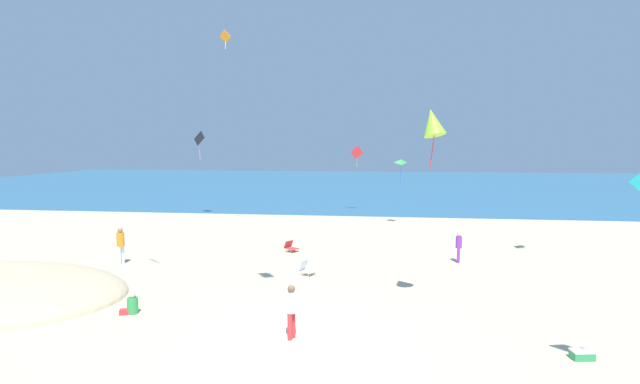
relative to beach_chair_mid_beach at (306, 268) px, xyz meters
name	(u,v)px	position (x,y,z in m)	size (l,w,h in m)	color
ground_plane	(333,257)	(0.78, 3.24, -0.27)	(120.00, 120.00, 0.00)	beige
ocean_water	(363,184)	(0.78, 46.28, -0.25)	(120.00, 60.00, 0.05)	teal
beach_chair_mid_beach	(306,268)	(0.00, 0.00, 0.00)	(0.72, 0.68, 0.62)	white
beach_chair_near_camera	(291,247)	(-1.43, 4.13, -0.03)	(0.81, 0.78, 0.54)	#D13D3D
cooler_box	(582,355)	(8.04, -6.72, -0.15)	(0.58, 0.39, 0.24)	#339956
person_0	(459,245)	(6.58, 2.86, 0.53)	(0.33, 0.33, 1.39)	purple
person_1	(131,306)	(-4.81, -5.13, -0.01)	(0.63, 0.47, 0.71)	green
person_2	(121,243)	(-8.51, 0.65, 0.69)	(0.42, 0.42, 1.67)	white
person_4	(291,308)	(0.60, -6.40, 0.60)	(0.39, 0.39, 1.52)	red
kite_green	(401,161)	(4.37, 12.45, 4.01)	(0.80, 0.71, 1.70)	green
kite_orange	(225,37)	(-6.36, 9.36, 11.58)	(0.78, 0.32, 1.13)	orange
kite_red	(357,153)	(1.21, 18.32, 4.48)	(1.03, 0.42, 1.68)	red
kite_lime	(433,122)	(4.57, -3.83, 5.76)	(1.10, 1.11, 1.93)	#99DB33
kite_black	(199,139)	(-10.13, 14.35, 5.53)	(1.02, 0.61, 2.15)	black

